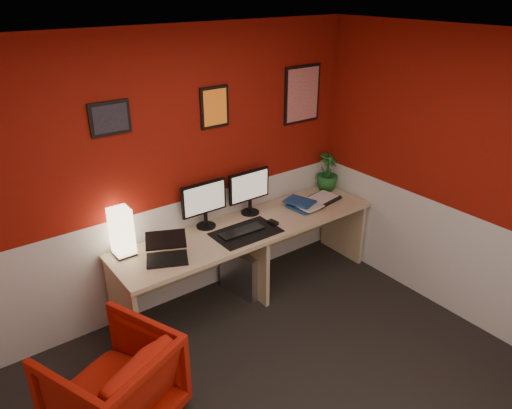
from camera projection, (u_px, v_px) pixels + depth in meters
The scene contains 23 objects.
ceiling at pixel (305, 49), 2.28m from camera, with size 4.00×3.50×0.01m, color white.
wall_back at pixel (162, 179), 4.09m from camera, with size 4.00×0.01×2.50m, color maroon.
wall_right at pixel (481, 189), 3.89m from camera, with size 0.01×3.50×2.50m, color maroon.
wainscot_back at pixel (169, 255), 4.40m from camera, with size 4.00×0.01×1.00m, color silver.
wainscot_right at pixel (464, 267), 4.21m from camera, with size 0.01×3.50×1.00m, color silver.
desk at pixel (249, 260), 4.57m from camera, with size 2.60×0.65×0.73m, color tan.
shoji_lamp at pixel (122, 233), 3.88m from camera, with size 0.16×0.16×0.40m, color #FFE5B2.
laptop at pixel (166, 248), 3.84m from camera, with size 0.33×0.23×0.22m, color black.
monitor_left at pixel (205, 198), 4.29m from camera, with size 0.45×0.06×0.58m, color black.
monitor_right at pixel (250, 186), 4.55m from camera, with size 0.45×0.06×0.58m, color black.
desk_mat at pixel (246, 232), 4.31m from camera, with size 0.60×0.38×0.01m, color black.
keyboard at pixel (242, 231), 4.30m from camera, with size 0.42×0.14×0.02m, color black.
mouse at pixel (273, 223), 4.44m from camera, with size 0.06×0.10×0.03m, color black.
book_bottom at pixel (295, 211), 4.69m from camera, with size 0.20×0.27×0.03m, color navy.
book_middle at pixel (297, 207), 4.70m from camera, with size 0.23×0.32×0.02m, color silver.
book_top at pixel (294, 206), 4.68m from camera, with size 0.21×0.29×0.03m, color navy.
zen_tray at pixel (322, 199), 4.94m from camera, with size 0.35×0.25×0.03m, color black.
potted_plant at pixel (327, 172), 5.11m from camera, with size 0.23×0.23×0.41m, color #19591E.
pc_tower at pixel (243, 271), 4.66m from camera, with size 0.20×0.45×0.45m, color #99999E.
armchair at pixel (113, 383), 3.21m from camera, with size 0.73×0.75×0.68m, color #AE1909.
art_left at pixel (110, 118), 3.61m from camera, with size 0.32×0.02×0.26m, color black.
art_center at pixel (215, 107), 4.14m from camera, with size 0.28×0.02×0.36m, color orange.
art_right at pixel (302, 94), 4.69m from camera, with size 0.44×0.02×0.56m, color red.
Camera 1 is at (-1.61, -1.77, 2.80)m, focal length 33.49 mm.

